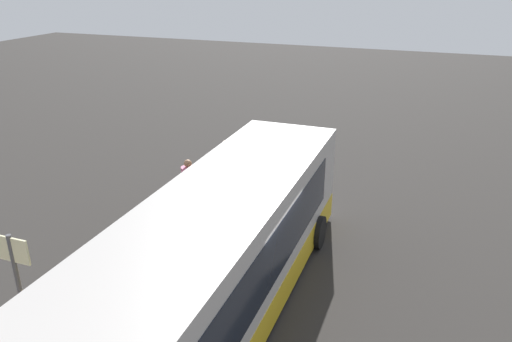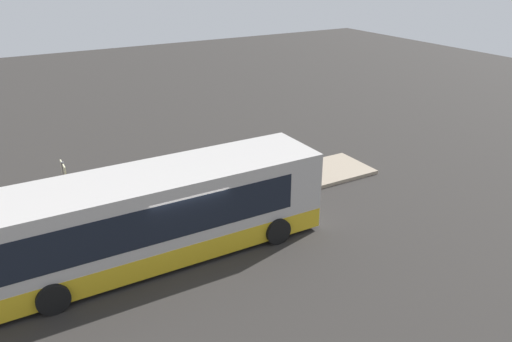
{
  "view_description": "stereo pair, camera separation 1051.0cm",
  "coord_description": "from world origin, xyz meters",
  "px_view_note": "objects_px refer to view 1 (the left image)",
  "views": [
    {
      "loc": [
        -8.72,
        -3.65,
        7.13
      ],
      "look_at": [
        3.3,
        0.86,
        1.88
      ],
      "focal_mm": 35.0,
      "sensor_mm": 36.0,
      "label": 1
    },
    {
      "loc": [
        -4.87,
        -13.25,
        8.96
      ],
      "look_at": [
        3.3,
        0.86,
        1.88
      ],
      "focal_mm": 35.0,
      "sensor_mm": 36.0,
      "label": 2
    }
  ],
  "objects_px": {
    "bus_lead": "(214,265)",
    "sign_post": "(16,272)",
    "passenger_boarding": "(226,161)",
    "trash_bin": "(197,233)",
    "passenger_waiting": "(189,183)",
    "suitcase": "(222,171)"
  },
  "relations": [
    {
      "from": "bus_lead",
      "to": "sign_post",
      "type": "height_order",
      "value": "bus_lead"
    },
    {
      "from": "bus_lead",
      "to": "passenger_boarding",
      "type": "height_order",
      "value": "bus_lead"
    },
    {
      "from": "trash_bin",
      "to": "sign_post",
      "type": "bearing_deg",
      "value": 161.16
    },
    {
      "from": "bus_lead",
      "to": "passenger_waiting",
      "type": "xyz_separation_m",
      "value": [
        4.43,
        2.93,
        -0.41
      ]
    },
    {
      "from": "sign_post",
      "to": "passenger_waiting",
      "type": "bearing_deg",
      "value": -2.92
    },
    {
      "from": "trash_bin",
      "to": "passenger_boarding",
      "type": "bearing_deg",
      "value": 12.37
    },
    {
      "from": "sign_post",
      "to": "trash_bin",
      "type": "xyz_separation_m",
      "value": [
        4.51,
        -1.54,
        -1.22
      ]
    },
    {
      "from": "passenger_waiting",
      "to": "bus_lead",
      "type": "bearing_deg",
      "value": -21.67
    },
    {
      "from": "suitcase",
      "to": "trash_bin",
      "type": "bearing_deg",
      "value": -164.23
    },
    {
      "from": "passenger_boarding",
      "to": "trash_bin",
      "type": "relative_size",
      "value": 2.53
    },
    {
      "from": "passenger_boarding",
      "to": "sign_post",
      "type": "xyz_separation_m",
      "value": [
        -8.39,
        0.69,
        0.66
      ]
    },
    {
      "from": "suitcase",
      "to": "sign_post",
      "type": "bearing_deg",
      "value": 178.0
    },
    {
      "from": "bus_lead",
      "to": "sign_post",
      "type": "bearing_deg",
      "value": 121.36
    },
    {
      "from": "passenger_boarding",
      "to": "suitcase",
      "type": "height_order",
      "value": "passenger_boarding"
    },
    {
      "from": "bus_lead",
      "to": "suitcase",
      "type": "xyz_separation_m",
      "value": [
        6.88,
        2.95,
        -0.95
      ]
    },
    {
      "from": "passenger_waiting",
      "to": "trash_bin",
      "type": "bearing_deg",
      "value": -22.66
    },
    {
      "from": "sign_post",
      "to": "passenger_boarding",
      "type": "bearing_deg",
      "value": -4.69
    },
    {
      "from": "passenger_boarding",
      "to": "suitcase",
      "type": "distance_m",
      "value": 0.84
    },
    {
      "from": "bus_lead",
      "to": "suitcase",
      "type": "height_order",
      "value": "bus_lead"
    },
    {
      "from": "passenger_waiting",
      "to": "suitcase",
      "type": "xyz_separation_m",
      "value": [
        2.45,
        0.02,
        -0.54
      ]
    },
    {
      "from": "passenger_boarding",
      "to": "sign_post",
      "type": "relative_size",
      "value": 0.69
    },
    {
      "from": "passenger_boarding",
      "to": "trash_bin",
      "type": "bearing_deg",
      "value": -39.65
    }
  ]
}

